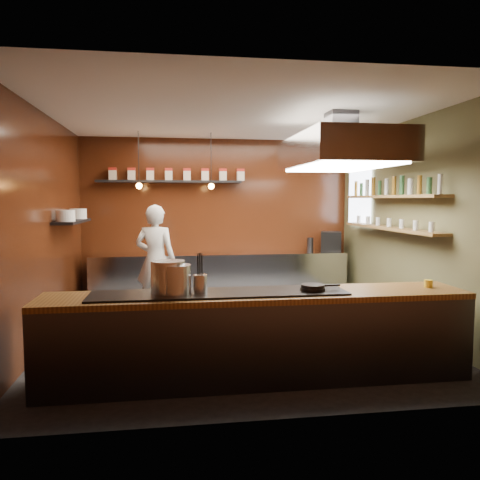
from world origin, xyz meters
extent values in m
plane|color=black|center=(0.00, 0.00, 0.00)|extent=(5.00, 5.00, 0.00)
plane|color=black|center=(0.00, 2.50, 1.50)|extent=(5.00, 0.00, 5.00)
plane|color=black|center=(-2.50, 0.00, 1.50)|extent=(0.00, 5.00, 5.00)
plane|color=brown|center=(2.50, 0.00, 1.50)|extent=(0.00, 5.00, 5.00)
plane|color=silver|center=(0.00, 0.00, 3.00)|extent=(5.00, 5.00, 0.00)
plane|color=white|center=(2.45, 1.70, 1.90)|extent=(0.00, 1.00, 1.00)
cube|color=silver|center=(0.00, 2.17, 0.45)|extent=(4.60, 0.65, 0.90)
cube|color=#38383D|center=(0.00, -1.60, 0.43)|extent=(4.40, 0.70, 0.86)
cube|color=brown|center=(0.00, -1.60, 0.89)|extent=(4.40, 0.72, 0.06)
cube|color=black|center=(-0.40, -1.60, 0.93)|extent=(2.60, 0.55, 0.02)
cube|color=black|center=(-0.90, 2.36, 2.20)|extent=(2.60, 0.26, 0.04)
cube|color=black|center=(-2.34, 1.00, 1.55)|extent=(0.30, 1.40, 0.04)
cube|color=olive|center=(2.34, 0.30, 1.92)|extent=(0.26, 2.80, 0.04)
cube|color=olive|center=(2.34, 0.30, 1.45)|extent=(0.26, 2.80, 0.04)
cube|color=#38383D|center=(1.30, -0.40, 2.85)|extent=(0.35, 0.35, 0.30)
cube|color=silver|center=(1.30, -0.40, 2.50)|extent=(1.20, 2.00, 0.40)
cube|color=white|center=(1.30, -0.40, 2.29)|extent=(1.00, 1.80, 0.02)
cylinder|color=black|center=(-1.40, 1.70, 2.55)|extent=(0.01, 0.01, 0.90)
sphere|color=orange|center=(-1.40, 1.70, 2.10)|extent=(0.10, 0.10, 0.10)
cylinder|color=black|center=(-0.20, 1.70, 2.55)|extent=(0.01, 0.01, 0.90)
sphere|color=orange|center=(-0.20, 1.70, 2.10)|extent=(0.10, 0.10, 0.10)
cube|color=#C0B19F|center=(-1.90, 2.36, 2.31)|extent=(0.13, 0.13, 0.17)
cube|color=maroon|center=(-1.90, 2.36, 2.42)|extent=(0.13, 0.13, 0.05)
cube|color=#C0B19F|center=(-1.57, 2.36, 2.31)|extent=(0.13, 0.13, 0.17)
cube|color=maroon|center=(-1.57, 2.36, 2.42)|extent=(0.14, 0.13, 0.05)
cube|color=#C0B19F|center=(-1.24, 2.36, 2.31)|extent=(0.13, 0.13, 0.17)
cube|color=maroon|center=(-1.24, 2.36, 2.42)|extent=(0.13, 0.13, 0.05)
cube|color=#C0B19F|center=(-0.91, 2.36, 2.31)|extent=(0.13, 0.13, 0.17)
cube|color=maroon|center=(-0.91, 2.36, 2.42)|extent=(0.14, 0.13, 0.05)
cube|color=#C0B19F|center=(-0.59, 2.36, 2.31)|extent=(0.13, 0.13, 0.17)
cube|color=maroon|center=(-0.59, 2.36, 2.42)|extent=(0.14, 0.13, 0.05)
cube|color=#C0B19F|center=(-0.26, 2.36, 2.31)|extent=(0.13, 0.13, 0.17)
cube|color=maroon|center=(-0.26, 2.36, 2.42)|extent=(0.14, 0.13, 0.05)
cube|color=#C0B19F|center=(0.07, 2.36, 2.31)|extent=(0.13, 0.13, 0.17)
cube|color=maroon|center=(0.07, 2.36, 2.42)|extent=(0.14, 0.13, 0.05)
cube|color=#C0B19F|center=(0.40, 2.36, 2.31)|extent=(0.13, 0.13, 0.17)
cube|color=maroon|center=(0.40, 2.36, 2.42)|extent=(0.14, 0.13, 0.05)
cylinder|color=white|center=(-2.34, 0.55, 1.65)|extent=(0.26, 0.26, 0.16)
cylinder|color=white|center=(-2.34, 1.45, 1.65)|extent=(0.26, 0.26, 0.16)
cylinder|color=silver|center=(2.34, -1.00, 2.06)|extent=(0.06, 0.06, 0.24)
cylinder|color=#2D5933|center=(2.34, -0.76, 2.06)|extent=(0.06, 0.06, 0.24)
cylinder|color=#8C601E|center=(2.34, -0.53, 2.06)|extent=(0.06, 0.06, 0.24)
cylinder|color=silver|center=(2.34, -0.29, 2.06)|extent=(0.06, 0.06, 0.24)
cylinder|color=#2D5933|center=(2.34, -0.05, 2.06)|extent=(0.06, 0.06, 0.24)
cylinder|color=#8C601E|center=(2.34, 0.18, 2.06)|extent=(0.06, 0.06, 0.24)
cylinder|color=silver|center=(2.34, 0.42, 2.06)|extent=(0.06, 0.06, 0.24)
cylinder|color=#2D5933|center=(2.34, 0.65, 2.06)|extent=(0.06, 0.06, 0.24)
cylinder|color=#8C601E|center=(2.34, 0.89, 2.06)|extent=(0.06, 0.06, 0.24)
cylinder|color=silver|center=(2.34, 1.13, 2.06)|extent=(0.06, 0.06, 0.24)
cylinder|color=#2D5933|center=(2.34, 1.36, 2.06)|extent=(0.06, 0.06, 0.24)
cylinder|color=#8C601E|center=(2.34, 1.60, 2.06)|extent=(0.06, 0.06, 0.24)
cylinder|color=silver|center=(2.34, -0.85, 1.53)|extent=(0.07, 0.07, 0.13)
cylinder|color=silver|center=(2.34, -0.47, 1.53)|extent=(0.07, 0.07, 0.13)
cylinder|color=silver|center=(2.34, -0.08, 1.53)|extent=(0.07, 0.07, 0.13)
cylinder|color=silver|center=(2.34, 0.30, 1.53)|extent=(0.07, 0.07, 0.13)
cylinder|color=silver|center=(2.34, 0.68, 1.53)|extent=(0.07, 0.07, 0.13)
cylinder|color=silver|center=(2.34, 1.07, 1.53)|extent=(0.07, 0.07, 0.13)
cylinder|color=silver|center=(2.34, 1.45, 1.53)|extent=(0.07, 0.07, 0.13)
cylinder|color=silver|center=(-0.92, -1.60, 1.11)|extent=(0.38, 0.38, 0.33)
cylinder|color=silver|center=(-0.84, -1.64, 1.09)|extent=(0.39, 0.39, 0.29)
cylinder|color=silver|center=(-0.60, -1.62, 1.03)|extent=(0.19, 0.19, 0.18)
cylinder|color=black|center=(0.56, -1.67, 0.96)|extent=(0.26, 0.26, 0.03)
cylinder|color=black|center=(0.56, -1.67, 0.99)|extent=(0.24, 0.24, 0.03)
cylinder|color=black|center=(0.77, -1.66, 0.99)|extent=(0.18, 0.03, 0.02)
cylinder|color=yellow|center=(1.90, -1.57, 0.96)|extent=(0.12, 0.12, 0.08)
cube|color=black|center=(2.10, 2.16, 1.09)|extent=(0.47, 0.46, 0.37)
imported|color=silver|center=(-1.14, 1.32, 0.90)|extent=(0.74, 0.58, 1.80)
camera|label=1|loc=(-0.87, -6.27, 1.88)|focal=35.00mm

